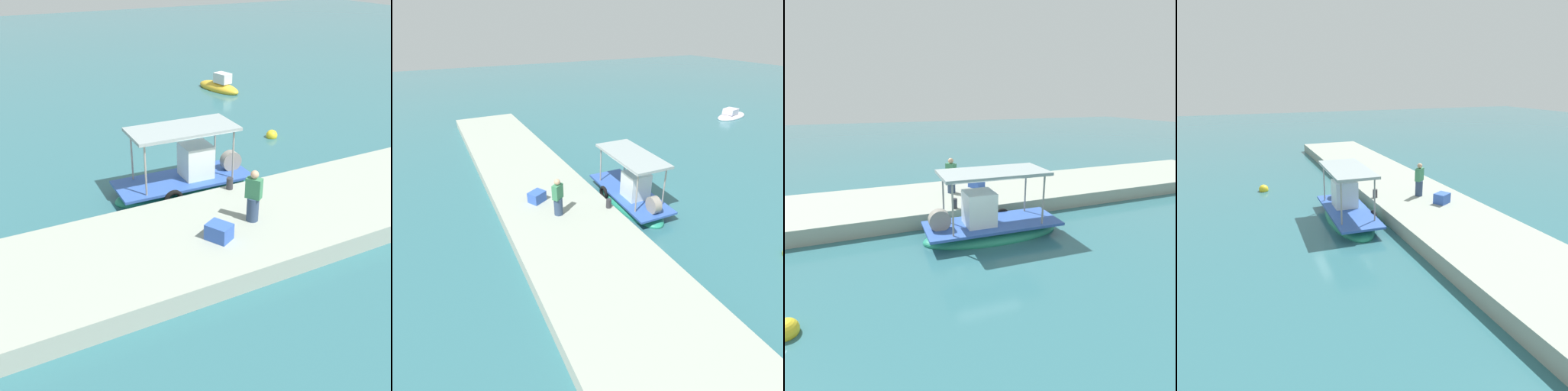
% 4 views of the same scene
% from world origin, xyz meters
% --- Properties ---
extents(ground_plane, '(120.00, 120.00, 0.00)m').
position_xyz_m(ground_plane, '(0.00, 0.00, 0.00)').
color(ground_plane, '#2F656D').
extents(dock_quay, '(36.00, 4.86, 0.66)m').
position_xyz_m(dock_quay, '(0.00, -4.12, 0.33)').
color(dock_quay, '#9AA295').
rests_on(dock_quay, ground_plane).
extents(main_fishing_boat, '(5.52, 2.16, 2.94)m').
position_xyz_m(main_fishing_boat, '(-0.46, -0.19, 0.43)').
color(main_fishing_boat, '#258E6E').
rests_on(main_fishing_boat, ground_plane).
extents(fisherman_near_bollard, '(0.53, 0.56, 1.73)m').
position_xyz_m(fisherman_near_bollard, '(-0.08, -4.22, 1.44)').
color(fisherman_near_bollard, navy).
rests_on(fisherman_near_bollard, dock_quay).
extents(mooring_bollard, '(0.24, 0.24, 0.43)m').
position_xyz_m(mooring_bollard, '(0.43, -1.97, 0.87)').
color(mooring_bollard, '#2D2D33').
rests_on(mooring_bollard, dock_quay).
extents(cargo_crate, '(0.84, 0.90, 0.50)m').
position_xyz_m(cargo_crate, '(-1.58, -4.71, 0.91)').
color(cargo_crate, '#335AB9').
rests_on(cargo_crate, dock_quay).
extents(marker_buoy, '(0.56, 0.56, 0.56)m').
position_xyz_m(marker_buoy, '(5.96, 3.13, 0.11)').
color(marker_buoy, yellow).
rests_on(marker_buoy, ground_plane).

